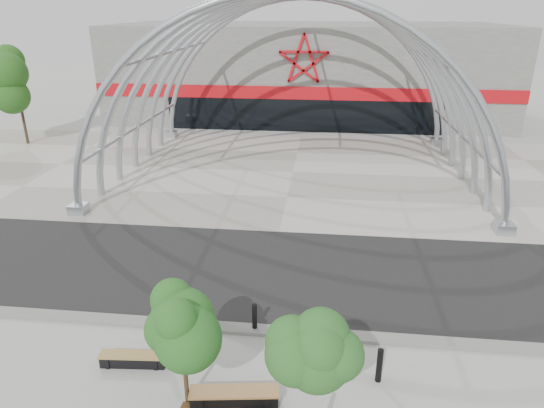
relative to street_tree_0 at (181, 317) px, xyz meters
name	(u,v)px	position (x,y,z in m)	size (l,w,h in m)	color
ground	(258,327)	(1.36, 3.35, -2.62)	(140.00, 140.00, 0.00)	#9D9D98
road	(271,271)	(1.36, 6.85, -2.61)	(140.00, 7.00, 0.02)	black
forecourt	(293,172)	(1.36, 18.85, -2.60)	(60.00, 17.00, 0.04)	gray
kerb	(257,330)	(1.36, 3.10, -2.56)	(60.00, 0.50, 0.12)	slate
arena_building	(308,70)	(1.36, 36.80, 1.37)	(34.00, 15.24, 8.00)	slate
vault_canopy	(293,172)	(1.36, 18.85, -2.61)	(20.80, 15.80, 20.36)	#A3A9AF
street_tree_0	(181,317)	(0.00, 0.00, 0.00)	(1.60, 1.60, 3.65)	#2F2312
street_tree_1	(312,381)	(3.18, -1.81, 0.05)	(1.57, 1.57, 3.72)	#322719
bench_0	(133,360)	(-1.91, 1.19, -2.43)	(1.90, 0.55, 0.39)	black
bench_1	(234,398)	(1.22, 0.05, -2.39)	(2.32, 0.80, 0.48)	black
bollard_0	(159,329)	(-1.47, 2.18, -2.09)	(0.17, 0.17, 1.06)	black
bollard_1	(167,349)	(-0.93, 1.29, -2.06)	(0.18, 0.18, 1.12)	black
bollard_2	(255,318)	(1.29, 3.13, -2.14)	(0.15, 0.15, 0.96)	black
bollard_3	(379,365)	(4.95, 1.34, -2.11)	(0.17, 0.17, 1.03)	black
bollard_4	(341,334)	(3.93, 2.56, -2.10)	(0.17, 0.17, 1.05)	black
bg_tree_0	(16,80)	(-18.64, 23.35, 2.01)	(3.00, 3.00, 6.45)	black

